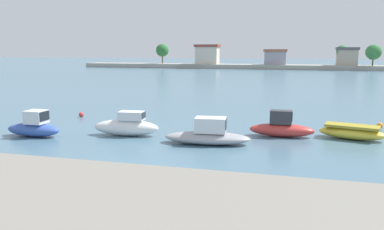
% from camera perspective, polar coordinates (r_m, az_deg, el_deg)
% --- Properties ---
extents(ground_plane, '(400.00, 400.00, 0.00)m').
position_cam_1_polar(ground_plane, '(17.53, -10.09, -9.03)').
color(ground_plane, slate).
extents(moored_boat_0, '(3.72, 1.41, 1.72)m').
position_cam_1_polar(moored_boat_0, '(26.78, -22.60, -1.68)').
color(moored_boat_0, '#3856A8').
rests_on(moored_boat_0, ground).
extents(moored_boat_1, '(4.46, 1.73, 1.61)m').
position_cam_1_polar(moored_boat_1, '(25.33, -9.73, -1.64)').
color(moored_boat_1, white).
rests_on(moored_boat_1, ground).
extents(moored_boat_2, '(5.33, 2.23, 1.61)m').
position_cam_1_polar(moored_boat_2, '(22.83, 2.41, -3.01)').
color(moored_boat_2, '#9E9EA3').
rests_on(moored_boat_2, ground).
extents(moored_boat_3, '(4.15, 1.38, 1.71)m').
position_cam_1_polar(moored_boat_3, '(25.36, 13.25, -1.88)').
color(moored_boat_3, '#C63833').
rests_on(moored_boat_3, ground).
extents(moored_boat_4, '(4.22, 2.38, 0.90)m').
position_cam_1_polar(moored_boat_4, '(26.08, 22.81, -2.40)').
color(moored_boat_4, yellow).
rests_on(moored_boat_4, ground).
extents(mooring_buoy_1, '(0.40, 0.40, 0.40)m').
position_cam_1_polar(mooring_buoy_1, '(33.16, -16.25, 0.07)').
color(mooring_buoy_1, red).
rests_on(mooring_buoy_1, ground).
extents(mooring_buoy_2, '(0.42, 0.42, 0.42)m').
position_cam_1_polar(mooring_buoy_2, '(30.39, 26.32, -1.42)').
color(mooring_buoy_2, orange).
rests_on(mooring_buoy_2, ground).
extents(distant_shoreline, '(108.00, 7.07, 7.34)m').
position_cam_1_polar(distant_shoreline, '(109.10, 12.65, 7.83)').
color(distant_shoreline, '#9E998C').
rests_on(distant_shoreline, ground).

